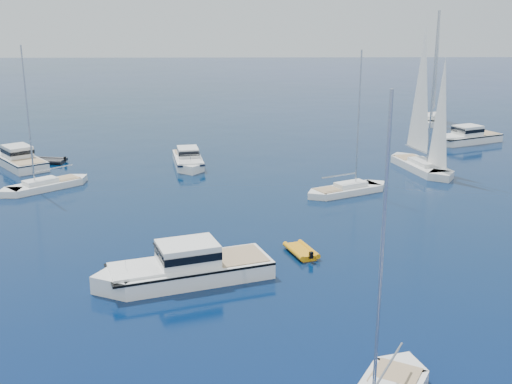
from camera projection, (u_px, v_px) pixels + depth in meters
motor_cruiser_centre at (185, 280)px, 39.08m from camera, size 12.44×7.46×3.13m
motor_cruiser_far_l at (18, 165)px, 67.81m from camera, size 9.22×10.45×2.82m
motor_cruiser_distant at (465, 143)px, 79.26m from camera, size 10.96×7.52×2.78m
motor_cruiser_horizon at (188, 165)px, 67.85m from camera, size 4.47×9.71×2.46m
sailboat_mid_l at (45, 189)px, 58.94m from camera, size 8.44×8.20×13.73m
sailboat_centre at (347, 193)px, 57.57m from camera, size 9.11×6.31×13.32m
sailboat_sails_r at (421, 170)px, 65.88m from camera, size 5.57×11.74×16.70m
sailboat_sails_far at (432, 122)px, 93.83m from camera, size 6.81×11.64×16.66m
tender_yellow at (301, 254)px, 43.26m from camera, size 2.74×3.59×0.95m
tender_grey_far at (47, 163)px, 69.01m from camera, size 4.69×3.02×0.95m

